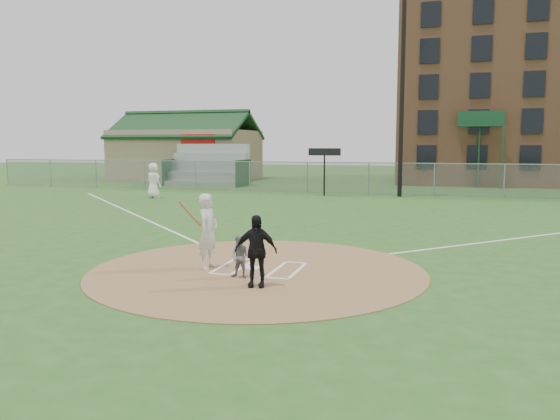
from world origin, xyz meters
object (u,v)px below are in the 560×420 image
(home_plate, at_px, (252,268))
(ondeck_player, at_px, (153,181))
(batter_at_plate, at_px, (208,231))
(catcher, at_px, (240,257))
(umpire, at_px, (256,251))

(home_plate, xyz_separation_m, ondeck_player, (-11.71, 15.91, 1.00))
(ondeck_player, bearing_deg, home_plate, 147.93)
(ondeck_player, xyz_separation_m, batter_at_plate, (10.63, -16.15, -0.06))
(catcher, distance_m, batter_at_plate, 1.45)
(umpire, distance_m, ondeck_player, 21.48)
(ondeck_player, bearing_deg, umpire, 146.79)
(home_plate, height_order, ondeck_player, ondeck_player)
(home_plate, relative_size, batter_at_plate, 0.22)
(home_plate, bearing_deg, batter_at_plate, -167.25)
(catcher, height_order, ondeck_player, ondeck_player)
(home_plate, height_order, batter_at_plate, batter_at_plate)
(home_plate, distance_m, catcher, 1.12)
(home_plate, bearing_deg, catcher, -85.81)
(catcher, bearing_deg, home_plate, 97.67)
(catcher, height_order, batter_at_plate, batter_at_plate)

